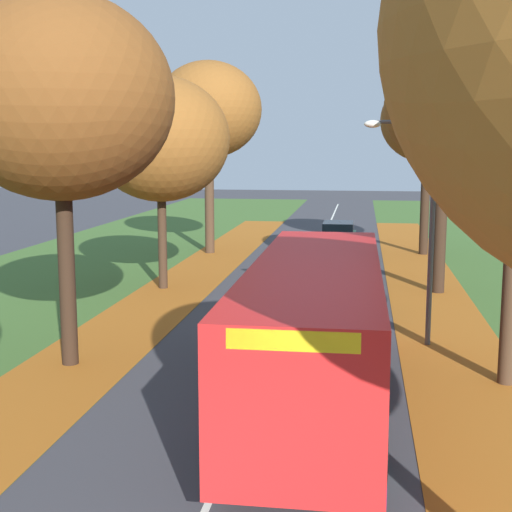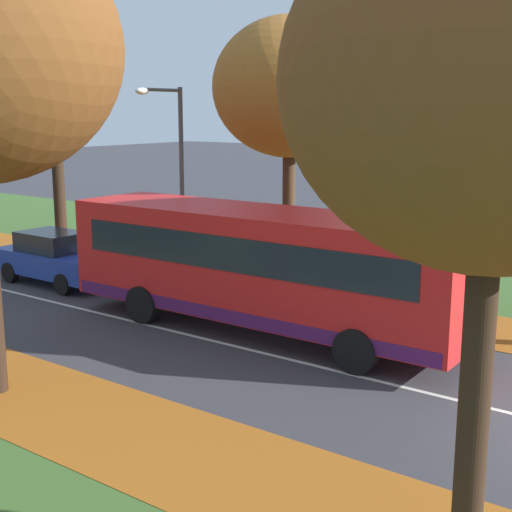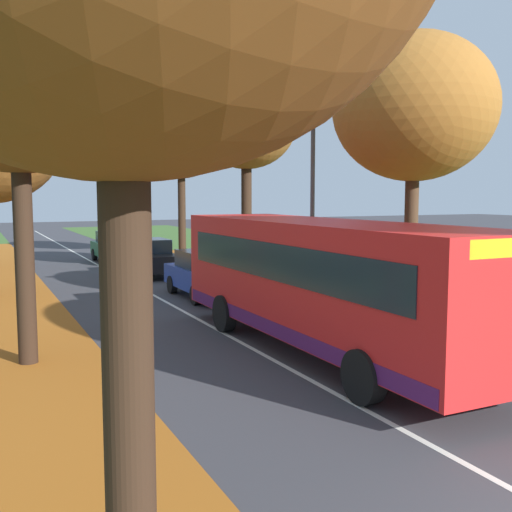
{
  "view_description": "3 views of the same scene",
  "coord_description": "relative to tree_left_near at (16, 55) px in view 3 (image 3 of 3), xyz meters",
  "views": [
    {
      "loc": [
        2.18,
        -5.69,
        5.29
      ],
      "look_at": [
        -0.6,
        12.93,
        2.37
      ],
      "focal_mm": 50.0,
      "sensor_mm": 36.0,
      "label": 1
    },
    {
      "loc": [
        -12.34,
        -1.41,
        5.35
      ],
      "look_at": [
        1.43,
        8.63,
        1.83
      ],
      "focal_mm": 50.0,
      "sensor_mm": 36.0,
      "label": 2
    },
    {
      "loc": [
        -5.81,
        -3.01,
        3.56
      ],
      "look_at": [
        1.54,
        12.33,
        1.82
      ],
      "focal_mm": 42.0,
      "sensor_mm": 36.0,
      "label": 3
    }
  ],
  "objects": [
    {
      "name": "leaf_litter_left",
      "position": [
        0.2,
        3.72,
        -6.37
      ],
      "size": [
        2.8,
        60.0,
        0.0
      ],
      "primitive_type": "cube",
      "color": "#9E5619",
      "rests_on": "grass_verge_left"
    },
    {
      "name": "grass_verge_right",
      "position": [
        14.0,
        9.72,
        -6.38
      ],
      "size": [
        12.0,
        90.0,
        0.01
      ],
      "primitive_type": "cube",
      "color": "#3D6028",
      "rests_on": "ground"
    },
    {
      "name": "leaf_litter_right",
      "position": [
        9.4,
        3.72,
        -6.37
      ],
      "size": [
        2.8,
        60.0,
        0.0
      ],
      "primitive_type": "cube",
      "color": "#9E5619",
      "rests_on": "grass_verge_right"
    },
    {
      "name": "road_centre_line",
      "position": [
        4.8,
        9.72,
        -6.38
      ],
      "size": [
        0.12,
        80.0,
        0.01
      ],
      "primitive_type": "cube",
      "color": "silver",
      "rests_on": "ground"
    },
    {
      "name": "tree_left_near",
      "position": [
        0.0,
        0.0,
        0.0
      ],
      "size": [
        5.33,
        5.33,
        8.8
      ],
      "color": "black",
      "rests_on": "ground"
    },
    {
      "name": "tree_right_near",
      "position": [
        10.27,
        0.08,
        -0.43
      ],
      "size": [
        4.54,
        4.54,
        8.02
      ],
      "color": "#422D1E",
      "rests_on": "ground"
    },
    {
      "name": "tree_right_mid",
      "position": [
        9.78,
        10.17,
        0.14
      ],
      "size": [
        4.28,
        4.28,
        8.51
      ],
      "color": "black",
      "rests_on": "ground"
    },
    {
      "name": "tree_right_far",
      "position": [
        10.01,
        19.55,
        0.1
      ],
      "size": [
        4.52,
        4.52,
        8.55
      ],
      "color": "black",
      "rests_on": "ground"
    },
    {
      "name": "streetlamp_right",
      "position": [
        8.47,
        3.05,
        -2.64
      ],
      "size": [
        1.89,
        0.28,
        6.0
      ],
      "color": "#47474C",
      "rests_on": "ground"
    },
    {
      "name": "bus",
      "position": [
        6.11,
        -1.92,
        -4.68
      ],
      "size": [
        2.71,
        10.41,
        2.98
      ],
      "color": "red",
      "rests_on": "ground"
    },
    {
      "name": "car_blue_lead",
      "position": [
        6.31,
        6.16,
        -5.57
      ],
      "size": [
        1.82,
        4.22,
        1.62
      ],
      "color": "#233D9E",
      "rests_on": "ground"
    },
    {
      "name": "car_black_following",
      "position": [
        6.18,
        12.48,
        -5.57
      ],
      "size": [
        1.83,
        4.22,
        1.62
      ],
      "color": "black",
      "rests_on": "ground"
    },
    {
      "name": "car_green_third_in_line",
      "position": [
        5.86,
        18.59,
        -5.57
      ],
      "size": [
        1.79,
        4.2,
        1.62
      ],
      "color": "#1E6038",
      "rests_on": "ground"
    }
  ]
}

